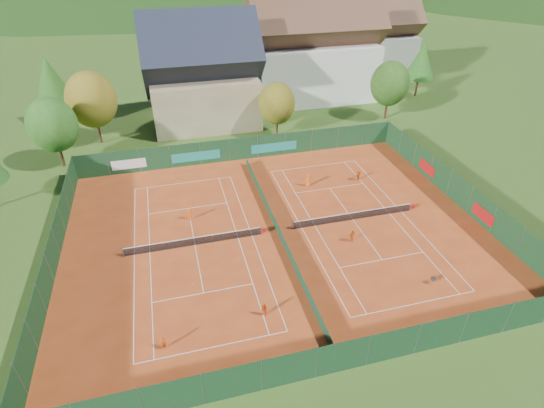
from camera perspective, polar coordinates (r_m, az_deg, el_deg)
The scene contains 33 objects.
ground at distance 41.49m, azimuth 0.71°, elevation -3.80°, with size 600.00×600.00×0.00m, color #2F5019.
clay_pad at distance 41.48m, azimuth 0.71°, elevation -3.77°, with size 40.00×32.00×0.01m, color #AF4119.
court_markings_left at distance 40.50m, azimuth -10.31°, elevation -5.46°, with size 11.03×23.83×0.00m.
court_markings_right at distance 43.91m, azimuth 10.83°, elevation -2.08°, with size 11.03×23.83×0.00m.
tennis_net_left at distance 40.20m, azimuth -10.16°, elevation -4.88°, with size 13.30×0.10×1.02m.
tennis_net_right at distance 43.69m, azimuth 11.08°, elevation -1.52°, with size 13.30×0.10×1.02m.
court_divider at distance 41.18m, azimuth 0.72°, elevation -3.22°, with size 0.03×28.80×1.00m.
fence_north at distance 54.00m, azimuth -4.32°, elevation 7.37°, with size 40.00×0.10×3.00m.
fence_south at distance 29.75m, azimuth 9.50°, elevation -19.59°, with size 40.00×0.04×3.00m.
fence_west at distance 41.09m, azimuth -27.42°, elevation -6.01°, with size 0.04×32.00×3.00m.
fence_east at distance 49.11m, azimuth 23.82°, elevation 1.58°, with size 0.09×32.00×3.00m.
chalet at distance 64.79m, azimuth -9.35°, elevation 16.41°, with size 16.20×12.00×16.00m.
hotel_block_a at distance 74.42m, azimuth 5.50°, elevation 19.48°, with size 21.60×11.00×17.25m.
hotel_block_b at distance 87.24m, azimuth 12.86°, elevation 20.39°, with size 17.28×10.00×15.50m.
tree_west_front at distance 56.93m, azimuth -27.44°, elevation 9.39°, with size 5.72×5.72×8.69m.
tree_west_mid at distance 61.53m, azimuth -23.12°, elevation 12.77°, with size 6.44×6.44×9.78m.
tree_west_back at distance 69.96m, azimuth -27.64°, elevation 14.54°, with size 5.60×5.60×10.00m.
tree_center at distance 59.46m, azimuth 0.65°, elevation 13.36°, with size 5.01×5.01×7.60m.
tree_east_front at distance 67.76m, azimuth 15.57°, elevation 15.32°, with size 5.72×5.72×8.69m.
tree_east_mid at distance 79.27m, azimuth 19.46°, elevation 17.72°, with size 5.04×5.04×9.00m.
tree_east_back at distance 81.97m, azimuth 11.49°, elevation 19.84°, with size 7.15×7.15×10.86m.
mountain_backdrop at distance 275.65m, azimuth -7.05°, elevation 19.53°, with size 820.00×530.00×242.00m.
ball_hopper at distance 38.08m, azimuth 20.89°, elevation -9.38°, with size 0.34×0.34×0.80m.
loose_ball_0 at distance 36.59m, azimuth -10.68°, elevation -10.49°, with size 0.07×0.07×0.07m, color #CCD833.
loose_ball_1 at distance 37.94m, azimuth 11.79°, elevation -8.75°, with size 0.07×0.07×0.07m, color #CCD833.
loose_ball_2 at distance 45.92m, azimuth 3.83°, elevation 0.27°, with size 0.07×0.07×0.07m, color #CCD833.
loose_ball_3 at distance 48.52m, azimuth -6.25°, elevation 2.11°, with size 0.07×0.07×0.07m, color #CCD833.
player_left_near at distance 32.10m, azimuth -14.40°, elevation -17.68°, with size 0.44×0.29×1.22m, color #D84F13.
player_left_mid at distance 33.12m, azimuth -1.05°, elevation -14.15°, with size 0.60×0.47×1.23m, color #E44914.
player_left_far at distance 43.57m, azimuth -11.06°, elevation -1.38°, with size 0.85×0.49×1.31m, color orange.
player_right_near at distance 40.59m, azimuth 10.71°, elevation -4.24°, with size 0.78×0.32×1.32m, color orange.
player_right_far_a at distance 48.50m, azimuth 4.89°, elevation 3.18°, with size 0.75×0.49×1.53m, color orange.
player_right_far_b at distance 50.60m, azimuth 11.50°, elevation 3.80°, with size 1.19×0.38×1.29m, color orange.
Camera 1 is at (-8.99, -31.84, 25.03)m, focal length 28.00 mm.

